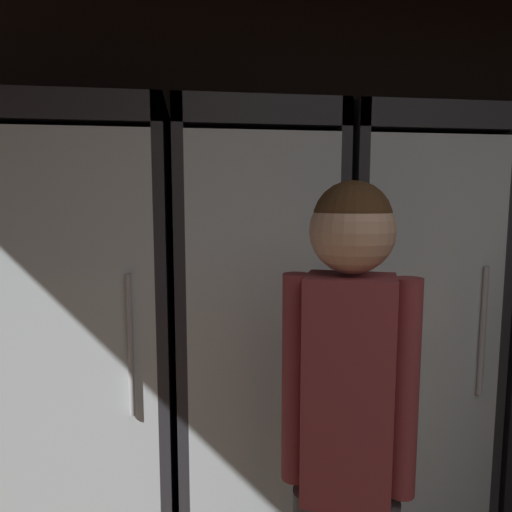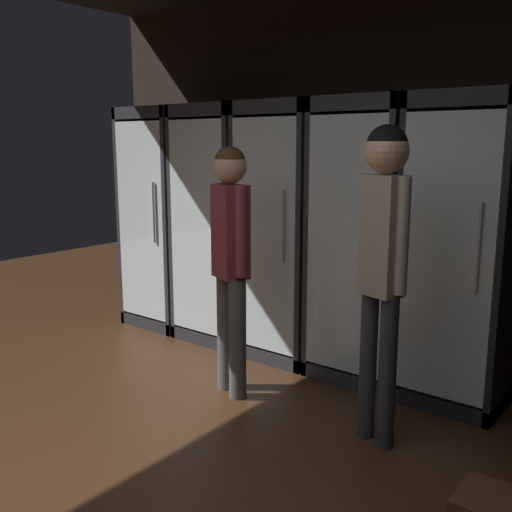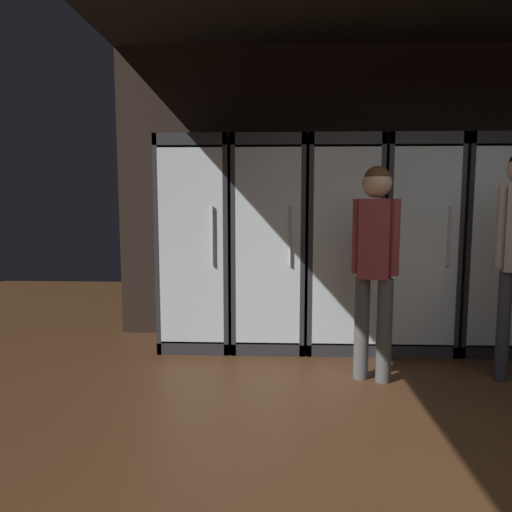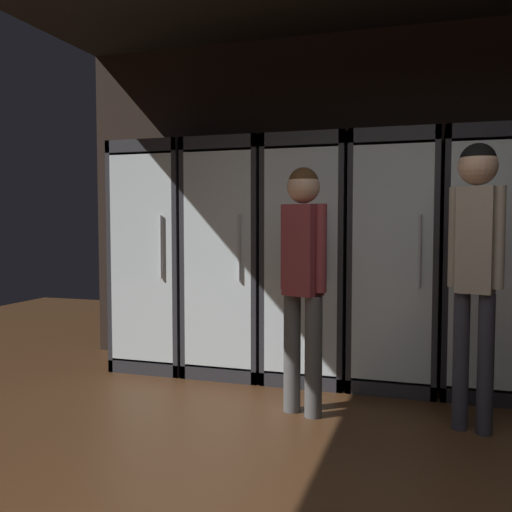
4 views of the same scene
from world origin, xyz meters
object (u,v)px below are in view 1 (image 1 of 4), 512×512
Objects in this scene: cooler_right at (391,333)px; shopper_far at (347,426)px; cooler_left at (98,346)px; cooler_center at (251,339)px.

shopper_far is (-0.52, -0.89, 0.04)m from cooler_right.
cooler_left is 1.20× the size of shopper_far.
cooler_left is at bearing 179.97° from cooler_center.
cooler_left is 0.65m from cooler_center.
cooler_right is (1.31, 0.00, 0.00)m from cooler_left.
cooler_left is at bearing 131.77° from shopper_far.
cooler_left is 1.00× the size of cooler_center.
cooler_center is (0.65, -0.00, 0.00)m from cooler_left.
cooler_left and cooler_right have the same top height.
shopper_far is at bearing -81.16° from cooler_center.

